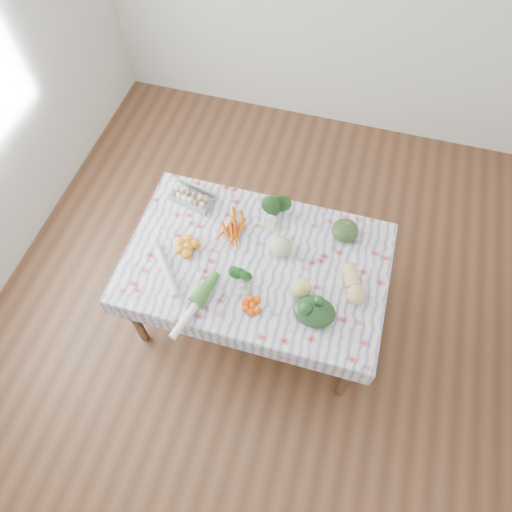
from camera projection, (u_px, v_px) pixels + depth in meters
ground at (256, 310)px, 3.54m from camera, size 4.50×4.50×0.00m
dining_table at (256, 267)px, 2.96m from camera, size 1.60×1.00×0.75m
tablecloth at (256, 261)px, 2.89m from camera, size 1.66×1.06×0.01m
egg_carton at (190, 199)px, 3.09m from camera, size 0.32×0.18×0.08m
carrot_bunch at (230, 229)px, 2.99m from camera, size 0.25×0.23×0.04m
kale_bunch at (274, 210)px, 2.99m from camera, size 0.18×0.16×0.16m
kabocha_squash at (345, 230)px, 2.94m from camera, size 0.21×0.21×0.11m
cabbage at (281, 247)px, 2.86m from camera, size 0.14×0.14×0.14m
butternut_squash at (354, 284)px, 2.73m from camera, size 0.21×0.28×0.12m
orange_cluster at (188, 247)px, 2.90m from camera, size 0.26×0.26×0.07m
broccoli at (239, 279)px, 2.76m from camera, size 0.19×0.19×0.10m
mandarin_cluster at (253, 305)px, 2.70m from camera, size 0.20×0.20×0.05m
grapefruit at (301, 288)px, 2.72m from camera, size 0.16×0.16×0.12m
spinach_bag at (314, 312)px, 2.64m from camera, size 0.26×0.21×0.11m
daikon at (167, 272)px, 2.81m from camera, size 0.28×0.32×0.05m
leek at (195, 306)px, 2.69m from camera, size 0.17×0.46×0.05m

